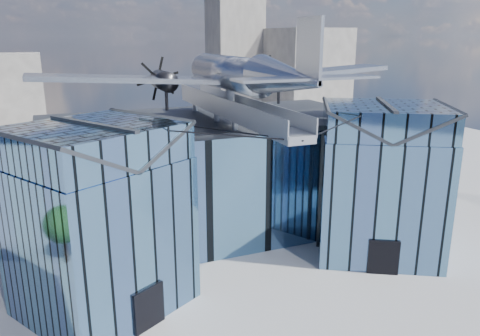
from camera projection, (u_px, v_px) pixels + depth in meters
name	position (u px, v px, depth m)	size (l,w,h in m)	color
ground_plane	(250.00, 268.00, 34.83)	(120.00, 120.00, 0.00)	gray
museum	(222.00, 176.00, 38.50)	(32.88, 24.50, 17.60)	teal
bg_towers	(137.00, 77.00, 77.54)	(77.00, 24.50, 26.00)	gray
tree_side_e	(390.00, 155.00, 53.93)	(3.95, 3.95, 5.11)	#342015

